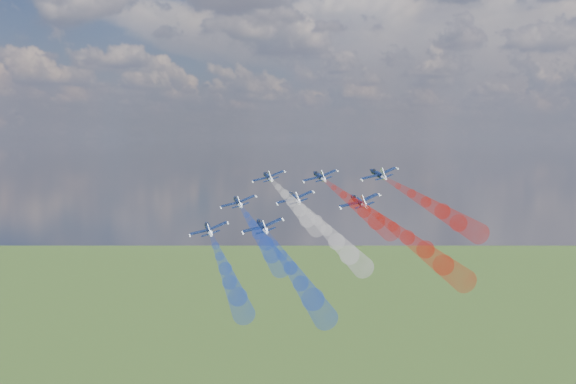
% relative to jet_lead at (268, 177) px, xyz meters
% --- Properties ---
extents(jet_lead, '(15.55, 15.85, 7.83)m').
position_rel_jet_lead_xyz_m(jet_lead, '(0.00, 0.00, 0.00)').
color(jet_lead, black).
extents(trail_lead, '(32.58, 39.22, 12.17)m').
position_rel_jet_lead_xyz_m(trail_lead, '(17.78, -21.98, -4.39)').
color(trail_lead, white).
extents(jet_inner_left, '(15.55, 15.85, 7.83)m').
position_rel_jet_lead_xyz_m(jet_inner_left, '(-0.30, -16.03, -5.67)').
color(jet_inner_left, black).
extents(trail_inner_left, '(32.58, 39.22, 12.17)m').
position_rel_jet_lead_xyz_m(trail_inner_left, '(17.48, -38.01, -10.06)').
color(trail_inner_left, blue).
extents(jet_inner_right, '(15.55, 15.85, 7.83)m').
position_rel_jet_lead_xyz_m(jet_inner_right, '(16.80, -3.21, 0.65)').
color(jet_inner_right, black).
extents(trail_inner_right, '(32.58, 39.22, 12.17)m').
position_rel_jet_lead_xyz_m(trail_inner_right, '(34.58, -25.19, -3.74)').
color(trail_inner_right, red).
extents(jet_outer_left, '(15.55, 15.85, 7.83)m').
position_rel_jet_lead_xyz_m(jet_outer_left, '(0.41, -31.09, -10.88)').
color(jet_outer_left, black).
extents(trail_outer_left, '(32.58, 39.22, 12.17)m').
position_rel_jet_lead_xyz_m(trail_outer_left, '(18.19, -53.08, -15.27)').
color(trail_outer_left, blue).
extents(jet_center_third, '(15.55, 15.85, 7.83)m').
position_rel_jet_lead_xyz_m(jet_center_third, '(16.64, -17.96, -3.89)').
color(jet_center_third, black).
extents(trail_center_third, '(32.58, 39.22, 12.17)m').
position_rel_jet_lead_xyz_m(trail_center_third, '(34.43, -39.95, -8.28)').
color(trail_center_third, white).
extents(jet_outer_right, '(15.55, 15.85, 7.83)m').
position_rel_jet_lead_xyz_m(jet_outer_right, '(34.13, -7.12, 1.75)').
color(jet_outer_right, black).
extents(trail_outer_right, '(32.58, 39.22, 12.17)m').
position_rel_jet_lead_xyz_m(trail_outer_right, '(51.91, -29.10, -2.65)').
color(trail_outer_right, red).
extents(jet_rear_left, '(15.55, 15.85, 7.83)m').
position_rel_jet_lead_xyz_m(jet_rear_left, '(16.80, -34.84, -8.86)').
color(jet_rear_left, black).
extents(trail_rear_left, '(32.58, 39.22, 12.17)m').
position_rel_jet_lead_xyz_m(trail_rear_left, '(34.58, -56.83, -13.25)').
color(trail_rear_left, blue).
extents(jet_rear_right, '(15.55, 15.85, 7.83)m').
position_rel_jet_lead_xyz_m(jet_rear_right, '(35.29, -23.80, -3.51)').
color(jet_rear_right, black).
extents(trail_rear_right, '(32.58, 39.22, 12.17)m').
position_rel_jet_lead_xyz_m(trail_rear_right, '(53.07, -45.78, -7.90)').
color(trail_rear_right, red).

